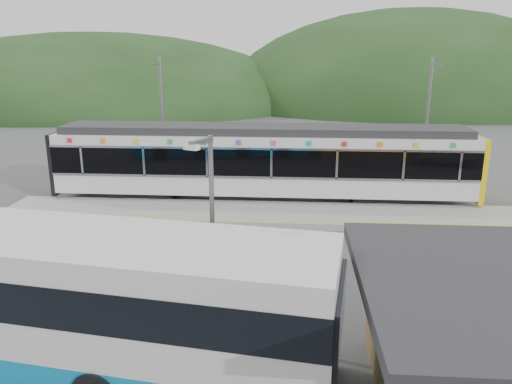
{
  "coord_description": "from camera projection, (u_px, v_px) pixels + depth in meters",
  "views": [
    {
      "loc": [
        0.06,
        -17.97,
        7.13
      ],
      "look_at": [
        -1.36,
        1.0,
        1.82
      ],
      "focal_mm": 35.0,
      "sensor_mm": 36.0,
      "label": 1
    }
  ],
  "objects": [
    {
      "name": "catenary_mast_west",
      "position": [
        162.0,
        120.0,
        26.92
      ],
      "size": [
        0.18,
        1.8,
        7.0
      ],
      "color": "slate",
      "rests_on": "ground"
    },
    {
      "name": "lamp_post",
      "position": [
        212.0,
        219.0,
        12.4
      ],
      "size": [
        0.46,
        1.0,
        5.23
      ],
      "rotation": [
        0.0,
        0.0,
        -0.41
      ],
      "color": "slate",
      "rests_on": "ground"
    },
    {
      "name": "platform",
      "position": [
        290.0,
        215.0,
        22.31
      ],
      "size": [
        26.0,
        3.2,
        0.3
      ],
      "primitive_type": "cube",
      "color": "#9E9E99",
      "rests_on": "ground"
    },
    {
      "name": "hills",
      "position": [
        420.0,
        208.0,
        23.81
      ],
      "size": [
        146.0,
        149.0,
        26.0
      ],
      "color": "#1E3D19",
      "rests_on": "ground"
    },
    {
      "name": "catenary_mast_east",
      "position": [
        427.0,
        123.0,
        25.92
      ],
      "size": [
        0.18,
        1.8,
        7.0
      ],
      "color": "slate",
      "rests_on": "ground"
    },
    {
      "name": "bus",
      "position": [
        64.0,
        305.0,
        11.33
      ],
      "size": [
        12.54,
        4.58,
        3.34
      ],
      "rotation": [
        0.0,
        0.0,
        -0.15
      ],
      "color": "#0D81C4",
      "rests_on": "ground"
    },
    {
      "name": "train",
      "position": [
        263.0,
        160.0,
        24.48
      ],
      "size": [
        20.44,
        3.01,
        3.74
      ],
      "color": "black",
      "rests_on": "ground"
    },
    {
      "name": "yellow_line",
      "position": [
        290.0,
        221.0,
        21.02
      ],
      "size": [
        26.0,
        0.1,
        0.01
      ],
      "primitive_type": "cube",
      "color": "yellow",
      "rests_on": "platform"
    },
    {
      "name": "ground",
      "position": [
        289.0,
        245.0,
        19.18
      ],
      "size": [
        120.0,
        120.0,
        0.0
      ],
      "primitive_type": "plane",
      "color": "#4C4C4F",
      "rests_on": "ground"
    }
  ]
}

